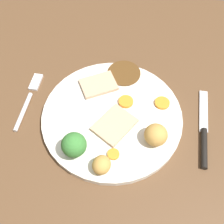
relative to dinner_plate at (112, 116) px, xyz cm
name	(u,v)px	position (x,y,z in cm)	size (l,w,h in cm)	color
dining_table	(125,114)	(2.43, 2.68, -2.50)	(120.00, 84.00, 3.60)	brown
dinner_plate	(112,116)	(0.00, 0.00, 0.00)	(28.86, 28.86, 1.40)	silver
gravy_pool	(124,73)	(1.01, 11.41, 0.85)	(7.54, 7.54, 0.30)	#563819
meat_slice_main	(115,125)	(0.91, -2.56, 1.10)	(7.87, 6.08, 0.80)	tan
meat_slice_under	(99,85)	(-4.04, 7.02, 1.10)	(7.50, 5.42, 0.80)	tan
roast_potato_left	(102,165)	(-0.10, -11.71, 2.25)	(3.67, 3.34, 3.10)	#BC8C42
roast_potato_right	(156,135)	(9.00, -4.48, 2.69)	(4.46, 4.48, 3.98)	#BC8C42
carrot_coin_front	(124,101)	(2.02, 3.46, 1.02)	(3.11, 3.11, 0.64)	orange
carrot_coin_back	(162,103)	(10.00, 4.28, 0.99)	(3.13, 3.13, 0.57)	orange
carrot_coin_side	(113,154)	(1.60, -8.78, 0.95)	(2.29, 2.29, 0.49)	orange
broccoli_floret	(74,145)	(-5.52, -9.21, 3.49)	(4.68, 4.68, 5.21)	#8CB766
fork	(29,99)	(-18.68, 1.97, -0.31)	(2.09, 15.28, 0.90)	silver
knife	(204,134)	(18.80, -1.09, -0.25)	(1.99, 18.53, 1.20)	black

